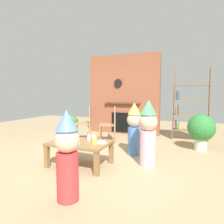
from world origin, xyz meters
TOP-DOWN VIEW (x-y plane):
  - ground_plane at (0.00, 0.00)m, footprint 12.00×12.00m
  - brick_fireplace_feature at (-0.32, 2.60)m, footprint 2.20×0.28m
  - bookshelf at (1.53, 2.40)m, footprint 0.90×0.28m
  - coffee_table at (-0.15, -0.32)m, footprint 1.00×0.67m
  - paper_cup_near_left at (0.16, -0.40)m, footprint 0.08×0.08m
  - paper_cup_near_right at (-0.07, -0.16)m, footprint 0.06×0.06m
  - paper_cup_center at (0.03, -0.16)m, footprint 0.06×0.06m
  - paper_cup_far_left at (-0.41, -0.17)m, footprint 0.08×0.08m
  - paper_plate_front at (-0.17, -0.48)m, footprint 0.21×0.21m
  - paper_plate_rear at (0.21, -0.24)m, footprint 0.20×0.20m
  - birthday_cake_slice at (-0.34, -0.42)m, footprint 0.10×0.10m
  - table_fork at (-0.47, -0.32)m, footprint 0.15×0.06m
  - child_with_cone_hat at (0.28, -1.33)m, footprint 0.29×0.29m
  - child_in_pink at (0.92, 0.09)m, footprint 0.31×0.31m
  - child_by_the_chairs at (0.55, 0.59)m, footprint 0.29×0.29m
  - dining_chair_left at (-0.93, 1.33)m, footprint 0.53×0.53m
  - dining_chair_middle at (-0.27, 1.41)m, footprint 0.51×0.51m
  - potted_plant_tall at (1.81, 1.41)m, footprint 0.57×0.57m
  - potted_plant_short at (-1.71, 1.78)m, footprint 0.43×0.43m

SIDE VIEW (x-z plane):
  - ground_plane at x=0.00m, z-range 0.00..0.00m
  - potted_plant_short at x=-1.71m, z-range 0.03..0.63m
  - coffee_table at x=-0.15m, z-range 0.14..0.55m
  - table_fork at x=-0.47m, z-range 0.41..0.41m
  - paper_plate_front at x=-0.17m, z-range 0.41..0.42m
  - paper_plate_rear at x=0.21m, z-range 0.41..0.42m
  - birthday_cake_slice at x=-0.34m, z-range 0.41..0.48m
  - paper_cup_far_left at x=-0.41m, z-range 0.41..0.50m
  - paper_cup_near_left at x=0.16m, z-range 0.41..0.50m
  - paper_cup_center at x=0.03m, z-range 0.41..0.51m
  - paper_cup_near_right at x=-0.07m, z-range 0.41..0.51m
  - potted_plant_tall at x=1.81m, z-range 0.08..0.86m
  - dining_chair_left at x=-0.93m, z-range 0.06..0.96m
  - dining_chair_middle at x=-0.27m, z-range 0.06..0.96m
  - child_with_cone_hat at x=0.28m, z-range 0.03..1.06m
  - child_by_the_chairs at x=0.55m, z-range 0.03..1.07m
  - child_in_pink at x=0.92m, z-range 0.03..1.15m
  - bookshelf at x=1.53m, z-range -0.08..1.82m
  - brick_fireplace_feature at x=-0.32m, z-range -0.01..2.39m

